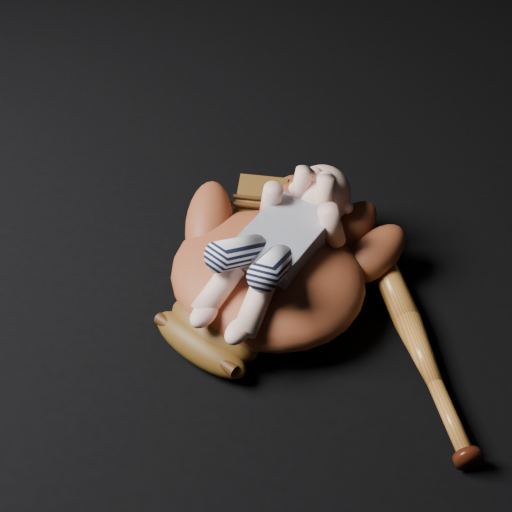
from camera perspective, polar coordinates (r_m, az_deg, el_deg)
name	(u,v)px	position (r m, az deg, el deg)	size (l,w,h in m)	color
baseball_glove	(268,269)	(1.13, 0.85, -0.99)	(0.36, 0.42, 0.13)	maroon
newborn_baby	(273,244)	(1.10, 1.27, 0.87)	(0.16, 0.34, 0.14)	#F2B29C
baseball_bat	(413,334)	(1.13, 11.37, -5.57)	(0.04, 0.43, 0.04)	#A25D1F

